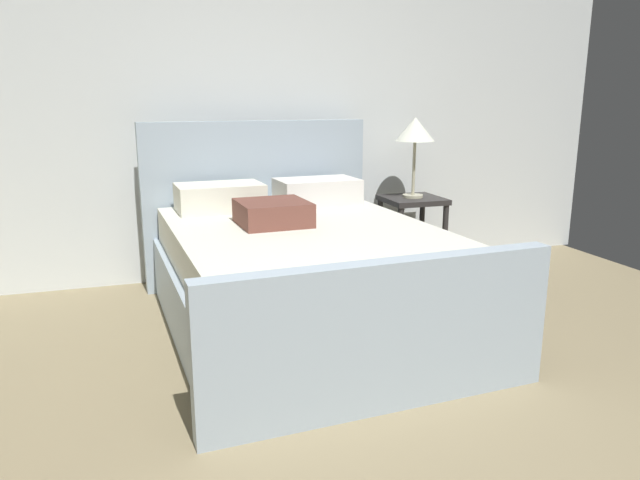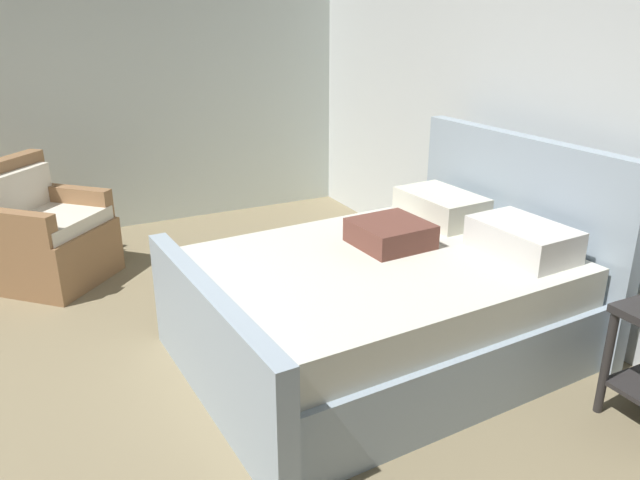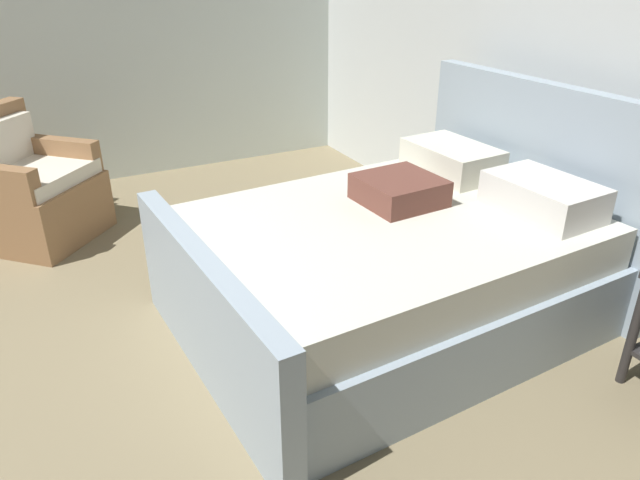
# 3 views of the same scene
# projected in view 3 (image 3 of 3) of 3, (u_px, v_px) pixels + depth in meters

# --- Properties ---
(wall_back) EXTENTS (6.04, 0.12, 2.77)m
(wall_back) POSITION_uv_depth(u_px,v_px,m) (592.00, 43.00, 3.26)
(wall_back) COLOR silver
(wall_back) RESTS_ON ground
(bed) EXTENTS (1.78, 2.24, 1.20)m
(bed) POSITION_uv_depth(u_px,v_px,m) (399.00, 261.00, 3.18)
(bed) COLOR #9BACBB
(bed) RESTS_ON ground
(armchair) EXTENTS (1.03, 1.03, 0.90)m
(armchair) POSITION_uv_depth(u_px,v_px,m) (28.00, 191.00, 4.10)
(armchair) COLOR #916844
(armchair) RESTS_ON ground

